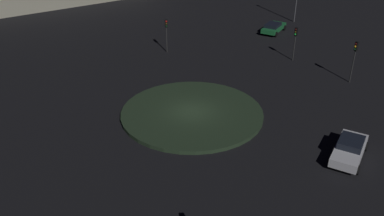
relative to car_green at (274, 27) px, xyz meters
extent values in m
plane|color=black|center=(-2.56, -24.79, -0.73)|extent=(119.73, 119.73, 0.00)
cylinder|color=#263823|center=(-2.56, -24.79, -0.57)|extent=(12.11, 12.11, 0.32)
cube|color=#1E7238|center=(0.02, 0.10, -0.10)|extent=(2.67, 4.85, 0.56)
cube|color=black|center=(-0.06, -0.33, 0.39)|extent=(2.04, 2.56, 0.42)
cylinder|color=black|center=(-0.61, 1.89, -0.38)|extent=(0.34, 0.72, 0.70)
cylinder|color=black|center=(1.24, 1.56, -0.38)|extent=(0.34, 0.72, 0.70)
cylinder|color=black|center=(-1.20, -1.36, -0.38)|extent=(0.34, 0.72, 0.70)
cylinder|color=black|center=(0.65, -1.69, -0.38)|extent=(0.34, 0.72, 0.70)
cube|color=white|center=(10.14, -26.99, -0.08)|extent=(2.59, 4.79, 0.64)
cube|color=black|center=(10.18, -26.76, 0.47)|extent=(1.94, 2.28, 0.46)
cylinder|color=black|center=(10.77, -28.76, -0.40)|extent=(0.33, 0.69, 0.66)
cylinder|color=black|center=(8.95, -28.45, -0.40)|extent=(0.33, 0.69, 0.66)
cylinder|color=black|center=(11.32, -25.54, -0.40)|extent=(0.33, 0.69, 0.66)
cylinder|color=black|center=(9.50, -25.22, -0.40)|extent=(0.33, 0.69, 0.66)
cylinder|color=#2D2D2D|center=(9.96, -13.22, 0.93)|extent=(0.12, 0.12, 3.30)
cube|color=black|center=(9.96, -13.22, 3.03)|extent=(0.37, 0.37, 0.90)
sphere|color=#3F0C0C|center=(9.85, -13.32, 3.30)|extent=(0.20, 0.20, 0.20)
sphere|color=yellow|center=(9.85, -13.32, 3.03)|extent=(0.20, 0.20, 0.20)
sphere|color=#0F3819|center=(9.85, -13.32, 2.76)|extent=(0.20, 0.20, 0.20)
cylinder|color=#2D2D2D|center=(3.82, -9.20, 0.71)|extent=(0.12, 0.12, 2.87)
cube|color=black|center=(3.82, -9.20, 2.60)|extent=(0.36, 0.32, 0.90)
sphere|color=#3F0C0C|center=(3.77, -9.34, 2.87)|extent=(0.20, 0.20, 0.20)
sphere|color=#4C380F|center=(3.77, -9.34, 2.60)|extent=(0.20, 0.20, 0.20)
sphere|color=#1EE53F|center=(3.77, -9.34, 2.33)|extent=(0.20, 0.20, 0.20)
cylinder|color=#2D2D2D|center=(-10.48, -11.60, 0.77)|extent=(0.12, 0.12, 3.00)
cube|color=black|center=(-10.48, -11.60, 2.73)|extent=(0.37, 0.34, 0.90)
sphere|color=red|center=(-10.41, -11.72, 3.00)|extent=(0.20, 0.20, 0.20)
sphere|color=#4C380F|center=(-10.41, -11.72, 2.73)|extent=(0.20, 0.20, 0.20)
sphere|color=#0F3819|center=(-10.41, -11.72, 2.46)|extent=(0.20, 0.20, 0.20)
camera|label=1|loc=(7.87, -53.55, 16.39)|focal=38.34mm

